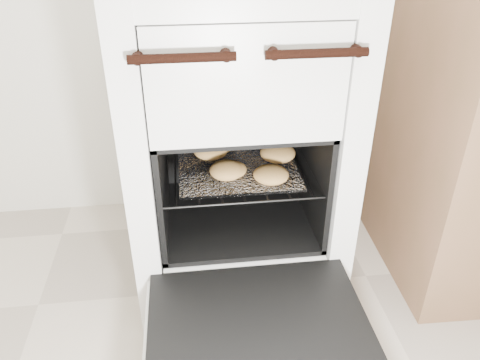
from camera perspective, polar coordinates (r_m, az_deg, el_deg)
The scene contains 5 objects.
stove at distance 1.35m, azimuth -0.73°, elevation 4.71°, with size 0.57×0.63×0.87m.
oven_door at distance 1.10m, azimuth 2.30°, elevation -17.67°, with size 0.51×0.40×0.04m.
oven_rack at distance 1.31m, azimuth -0.41°, elevation 1.70°, with size 0.42×0.40×0.01m.
foil_sheet at distance 1.29m, azimuth -0.31°, elevation 1.52°, with size 0.32×0.29×0.01m, color white.
baked_rolls at distance 1.29m, azimuth 0.04°, elevation 2.59°, with size 0.32×0.32×0.05m.
Camera 1 is at (-0.20, -0.02, 1.01)m, focal length 35.00 mm.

